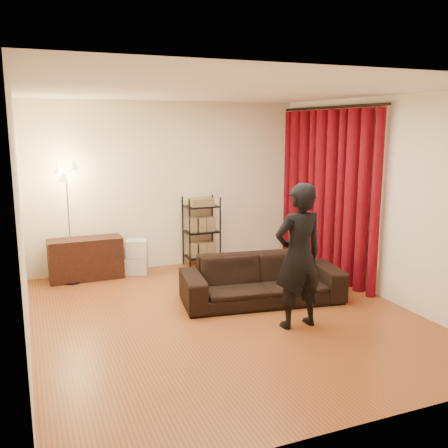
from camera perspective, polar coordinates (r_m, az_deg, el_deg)
name	(u,v)px	position (r m, az deg, el deg)	size (l,w,h in m)	color
floor	(226,316)	(6.25, 0.18, -10.50)	(5.00, 5.00, 0.00)	#9A4B24
ceiling	(226,91)	(5.83, 0.20, 15.01)	(5.00, 5.00, 0.00)	white
wall_back	(168,185)	(8.24, -6.41, 4.41)	(5.00, 5.00, 0.00)	white
wall_front	(356,261)	(3.75, 14.83, -4.05)	(5.00, 5.00, 0.00)	white
wall_left	(21,222)	(5.47, -22.21, 0.22)	(5.00, 5.00, 0.00)	white
wall_right	(380,198)	(7.05, 17.41, 2.83)	(5.00, 5.00, 0.00)	white
curtain_rod	(330,107)	(7.83, 12.04, 12.91)	(0.04, 0.04, 2.65)	black
curtain	(326,194)	(7.88, 11.53, 3.40)	(0.22, 2.65, 2.55)	#65080D
sofa	(262,279)	(6.67, 4.36, -6.33)	(2.11, 0.82, 0.62)	black
person	(299,256)	(5.77, 8.52, -3.66)	(0.62, 0.41, 1.69)	black
media_cabinet	(86,259)	(7.90, -15.51, -3.85)	(1.09, 0.41, 0.64)	black
storage_boxes	(137,257)	(8.01, -9.93, -3.71)	(0.33, 0.27, 0.55)	beige
wire_shelf	(201,232)	(8.30, -2.60, -0.86)	(0.53, 0.37, 1.16)	black
floor_lamp	(69,224)	(7.64, -17.31, -0.02)	(0.32, 0.32, 1.79)	silver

